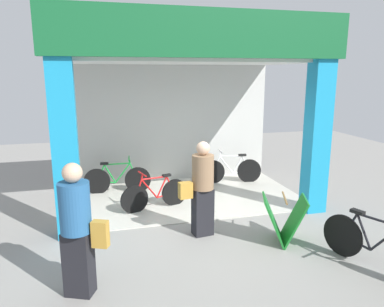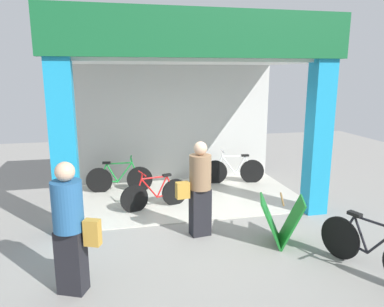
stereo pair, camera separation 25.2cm
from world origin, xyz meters
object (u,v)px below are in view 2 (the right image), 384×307
bicycle_parked_0 (371,248)px  pedestrian_0 (199,187)px  sandwich_board_sign (281,221)px  bicycle_inside_0 (155,194)px  bicycle_inside_1 (234,170)px  pedestrian_1 (70,226)px  bicycle_inside_2 (119,178)px

bicycle_parked_0 → pedestrian_0: pedestrian_0 is taller
sandwich_board_sign → bicycle_inside_0: bearing=131.9°
sandwich_board_sign → bicycle_inside_1: bearing=84.1°
bicycle_inside_0 → pedestrian_1: size_ratio=0.83×
bicycle_inside_1 → sandwich_board_sign: (-0.34, -3.29, 0.05)m
sandwich_board_sign → pedestrian_0: bearing=152.9°
bicycle_inside_2 → pedestrian_0: (1.26, -2.60, 0.51)m
bicycle_inside_0 → sandwich_board_sign: bicycle_inside_0 is taller
bicycle_inside_0 → bicycle_inside_2: 1.41m
bicycle_inside_1 → bicycle_inside_0: bearing=-148.4°
bicycle_inside_0 → pedestrian_1: 3.04m
pedestrian_1 → bicycle_parked_0: bearing=-6.2°
bicycle_inside_2 → pedestrian_1: (-0.69, -3.88, 0.55)m
bicycle_inside_0 → bicycle_parked_0: (2.59, -3.08, 0.04)m
pedestrian_0 → bicycle_parked_0: bearing=-40.3°
pedestrian_1 → bicycle_inside_0: bearing=62.7°
bicycle_inside_1 → sandwich_board_sign: bicycle_inside_1 is taller
bicycle_parked_0 → pedestrian_0: bearing=139.7°
pedestrian_0 → bicycle_inside_1: bearing=60.0°
bicycle_inside_2 → sandwich_board_sign: 4.05m
bicycle_parked_0 → pedestrian_0: 2.68m
pedestrian_1 → bicycle_inside_1: bearing=48.6°
bicycle_inside_1 → pedestrian_1: (-3.49, -3.96, 0.55)m
pedestrian_1 → sandwich_board_sign: bearing=11.9°
bicycle_inside_0 → pedestrian_0: 1.58m
bicycle_inside_0 → pedestrian_0: size_ratio=0.87×
pedestrian_0 → pedestrian_1: size_ratio=0.96×
bicycle_inside_1 → bicycle_parked_0: bearing=-83.9°
bicycle_inside_1 → pedestrian_0: bearing=-120.0°
bicycle_inside_2 → bicycle_parked_0: 5.41m
bicycle_inside_0 → bicycle_inside_2: bicycle_inside_2 is taller
pedestrian_0 → pedestrian_1: bearing=-146.7°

